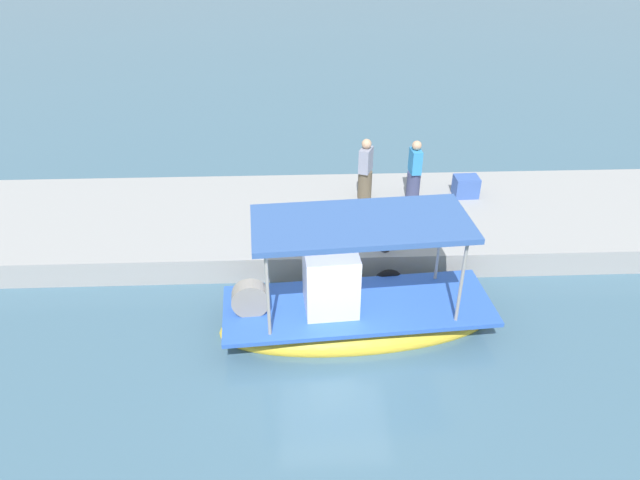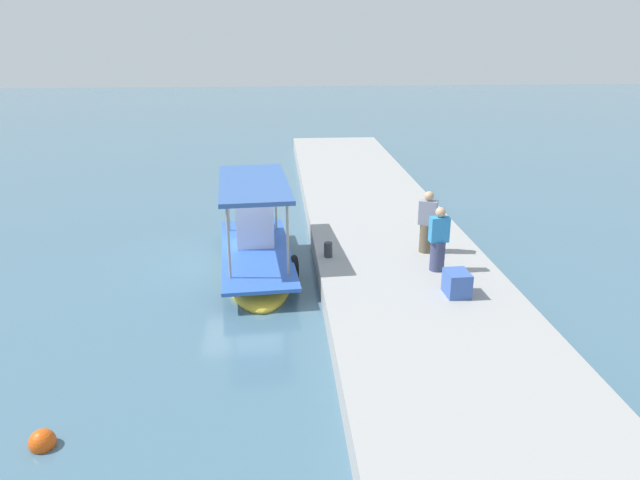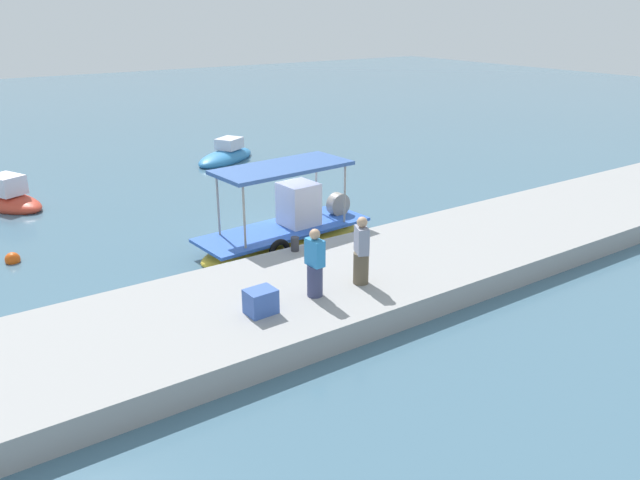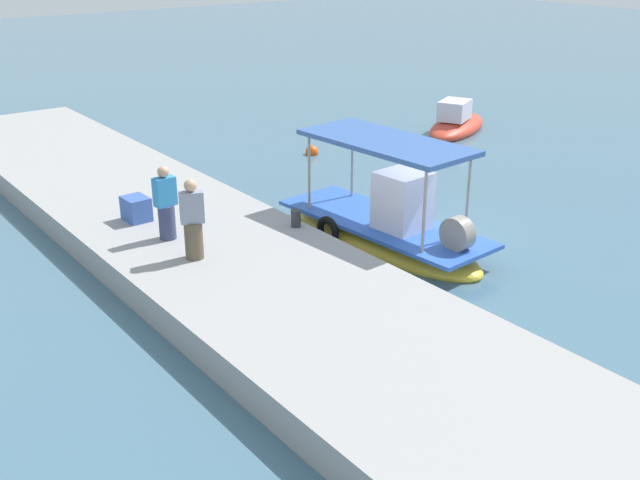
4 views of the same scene
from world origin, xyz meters
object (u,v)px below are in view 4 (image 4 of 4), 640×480
main_fishing_boat (386,228)px  fisherman_near_bollard (193,223)px  fisherman_by_crate (166,206)px  moored_boat_mid (456,125)px  mooring_bollard (296,218)px  cargo_crate (136,209)px  marker_buoy (312,152)px

main_fishing_boat → fisherman_near_bollard: bearing=-98.8°
fisherman_by_crate → moored_boat_mid: bearing=108.2°
fisherman_by_crate → moored_boat_mid: 15.62m
fisherman_by_crate → fisherman_near_bollard: bearing=-2.1°
mooring_bollard → fisherman_near_bollard: bearing=-85.8°
main_fishing_boat → cargo_crate: size_ratio=9.08×
fisherman_near_bollard → marker_buoy: fisherman_near_bollard is taller
fisherman_near_bollard → mooring_bollard: bearing=94.2°
main_fishing_boat → moored_boat_mid: (-7.02, 9.93, -0.20)m
main_fishing_boat → marker_buoy: size_ratio=13.80×
fisherman_by_crate → mooring_bollard: fisherman_by_crate is taller
cargo_crate → marker_buoy: (-4.06, 8.38, -0.87)m
mooring_bollard → marker_buoy: 8.78m
cargo_crate → fisherman_near_bollard: bearing=0.3°
fisherman_near_bollard → cargo_crate: bearing=-179.7°
marker_buoy → moored_boat_mid: 6.53m
fisherman_near_bollard → moored_boat_mid: bearing=112.9°
main_fishing_boat → moored_boat_mid: main_fishing_boat is taller
mooring_bollard → marker_buoy: size_ratio=0.94×
mooring_bollard → fisherman_by_crate: bearing=-112.8°
moored_boat_mid → fisherman_near_bollard: bearing=-67.1°
mooring_bollard → cargo_crate: cargo_crate is taller
mooring_bollard → main_fishing_boat: bearing=64.8°
cargo_crate → mooring_bollard: bearing=46.4°
fisherman_near_bollard → cargo_crate: (-2.94, -0.02, -0.52)m
main_fishing_boat → marker_buoy: 8.50m
mooring_bollard → marker_buoy: bearing=141.0°
marker_buoy → moored_boat_mid: bearing=83.5°
fisherman_near_bollard → moored_boat_mid: (-6.26, 14.85, -1.23)m
main_fishing_boat → cargo_crate: main_fishing_boat is taller
main_fishing_boat → moored_boat_mid: bearing=125.3°
cargo_crate → fisherman_by_crate: bearing=2.5°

